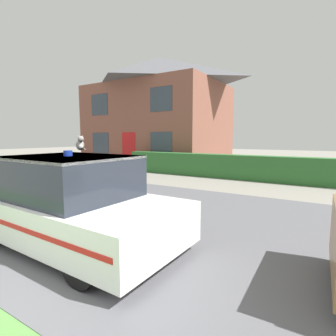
{
  "coord_description": "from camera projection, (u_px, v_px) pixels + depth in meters",
  "views": [
    {
      "loc": [
        2.91,
        -0.63,
        1.8
      ],
      "look_at": [
        -0.5,
        4.82,
        1.05
      ],
      "focal_mm": 28.0,
      "sensor_mm": 36.0,
      "label": 1
    }
  ],
  "objects": [
    {
      "name": "road_strip",
      "position": [
        168.0,
        221.0,
        5.67
      ],
      "size": [
        28.0,
        6.85,
        0.01
      ],
      "primitive_type": "cube",
      "color": "#5B5B60",
      "rests_on": "ground"
    },
    {
      "name": "garden_hedge",
      "position": [
        233.0,
        167.0,
        11.46
      ],
      "size": [
        10.88,
        0.64,
        1.05
      ],
      "primitive_type": "cube",
      "color": "#2D662D",
      "rests_on": "ground"
    },
    {
      "name": "police_car",
      "position": [
        73.0,
        202.0,
        4.42
      ],
      "size": [
        3.84,
        1.92,
        1.58
      ],
      "rotation": [
        0.0,
        0.0,
        -0.02
      ],
      "color": "black",
      "rests_on": "road_strip"
    },
    {
      "name": "cat",
      "position": [
        80.0,
        144.0,
        4.42
      ],
      "size": [
        0.24,
        0.26,
        0.25
      ],
      "rotation": [
        0.0,
        0.0,
        5.76
      ],
      "color": "gray",
      "rests_on": "police_car"
    },
    {
      "name": "house_left",
      "position": [
        158.0,
        110.0,
        17.85
      ],
      "size": [
        8.82,
        6.68,
        7.12
      ],
      "color": "brown",
      "rests_on": "ground"
    }
  ]
}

